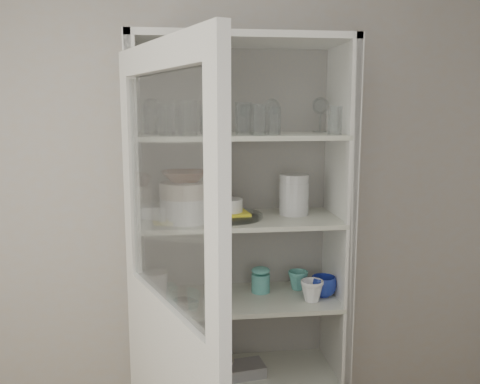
% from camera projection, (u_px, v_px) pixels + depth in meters
% --- Properties ---
extents(wall_back, '(3.60, 0.02, 2.60)m').
position_uv_depth(wall_back, '(196.00, 202.00, 2.63)').
color(wall_back, beige).
rests_on(wall_back, ground).
extents(pantry_cabinet, '(1.00, 0.45, 2.10)m').
position_uv_depth(pantry_cabinet, '(238.00, 277.00, 2.55)').
color(pantry_cabinet, silver).
rests_on(pantry_cabinet, floor).
extents(cupboard_door, '(0.37, 0.85, 2.00)m').
position_uv_depth(cupboard_door, '(170.00, 362.00, 1.83)').
color(cupboard_door, silver).
rests_on(cupboard_door, floor).
extents(tumbler_0, '(0.09, 0.09, 0.14)m').
position_uv_depth(tumbler_0, '(167.00, 120.00, 2.19)').
color(tumbler_0, silver).
rests_on(tumbler_0, shelf_glass).
extents(tumbler_1, '(0.09, 0.09, 0.16)m').
position_uv_depth(tumbler_1, '(222.00, 118.00, 2.20)').
color(tumbler_1, silver).
rests_on(tumbler_1, shelf_glass).
extents(tumbler_2, '(0.09, 0.09, 0.15)m').
position_uv_depth(tumbler_2, '(188.00, 118.00, 2.19)').
color(tumbler_2, silver).
rests_on(tumbler_2, shelf_glass).
extents(tumbler_3, '(0.08, 0.08, 0.14)m').
position_uv_depth(tumbler_3, '(259.00, 120.00, 2.22)').
color(tumbler_3, silver).
rests_on(tumbler_3, shelf_glass).
extents(tumbler_4, '(0.09, 0.09, 0.14)m').
position_uv_depth(tumbler_4, '(244.00, 119.00, 2.26)').
color(tumbler_4, silver).
rests_on(tumbler_4, shelf_glass).
extents(tumbler_5, '(0.07, 0.07, 0.12)m').
position_uv_depth(tumbler_5, '(274.00, 121.00, 2.25)').
color(tumbler_5, silver).
rests_on(tumbler_5, shelf_glass).
extents(tumbler_6, '(0.07, 0.07, 0.13)m').
position_uv_depth(tumbler_6, '(335.00, 120.00, 2.27)').
color(tumbler_6, silver).
rests_on(tumbler_6, shelf_glass).
extents(tumbler_7, '(0.08, 0.08, 0.13)m').
position_uv_depth(tumbler_7, '(151.00, 120.00, 2.29)').
color(tumbler_7, silver).
rests_on(tumbler_7, shelf_glass).
extents(tumbler_8, '(0.08, 0.08, 0.12)m').
position_uv_depth(tumbler_8, '(174.00, 121.00, 2.33)').
color(tumbler_8, silver).
rests_on(tumbler_8, shelf_glass).
extents(tumbler_9, '(0.08, 0.08, 0.12)m').
position_uv_depth(tumbler_9, '(206.00, 120.00, 2.36)').
color(tumbler_9, silver).
rests_on(tumbler_9, shelf_glass).
extents(tumbler_10, '(0.09, 0.09, 0.15)m').
position_uv_depth(tumbler_10, '(209.00, 117.00, 2.35)').
color(tumbler_10, silver).
rests_on(tumbler_10, shelf_glass).
extents(goblet_0, '(0.08, 0.08, 0.18)m').
position_uv_depth(goblet_0, '(152.00, 114.00, 2.39)').
color(goblet_0, silver).
rests_on(goblet_0, shelf_glass).
extents(goblet_1, '(0.07, 0.07, 0.15)m').
position_uv_depth(goblet_1, '(247.00, 117.00, 2.49)').
color(goblet_1, silver).
rests_on(goblet_1, shelf_glass).
extents(goblet_2, '(0.08, 0.08, 0.18)m').
position_uv_depth(goblet_2, '(272.00, 114.00, 2.49)').
color(goblet_2, silver).
rests_on(goblet_2, shelf_glass).
extents(goblet_3, '(0.08, 0.08, 0.19)m').
position_uv_depth(goblet_3, '(320.00, 113.00, 2.50)').
color(goblet_3, silver).
rests_on(goblet_3, shelf_glass).
extents(plate_stack_front, '(0.23, 0.23, 0.11)m').
position_uv_depth(plate_stack_front, '(185.00, 209.00, 2.35)').
color(plate_stack_front, white).
rests_on(plate_stack_front, shelf_plates).
extents(plate_stack_back, '(0.19, 0.19, 0.06)m').
position_uv_depth(plate_stack_back, '(154.00, 210.00, 2.47)').
color(plate_stack_back, white).
rests_on(plate_stack_back, shelf_plates).
extents(cream_bowl, '(0.29, 0.29, 0.07)m').
position_uv_depth(cream_bowl, '(185.00, 190.00, 2.33)').
color(cream_bowl, beige).
rests_on(cream_bowl, plate_stack_front).
extents(terracotta_bowl, '(0.21, 0.21, 0.05)m').
position_uv_depth(terracotta_bowl, '(185.00, 176.00, 2.32)').
color(terracotta_bowl, brown).
rests_on(terracotta_bowl, cream_bowl).
extents(glass_platter, '(0.44, 0.44, 0.02)m').
position_uv_depth(glass_platter, '(228.00, 216.00, 2.42)').
color(glass_platter, silver).
rests_on(glass_platter, shelf_plates).
extents(yellow_trivet, '(0.21, 0.21, 0.01)m').
position_uv_depth(yellow_trivet, '(228.00, 213.00, 2.42)').
color(yellow_trivet, yellow).
rests_on(yellow_trivet, glass_platter).
extents(white_ramekin, '(0.15, 0.15, 0.06)m').
position_uv_depth(white_ramekin, '(228.00, 205.00, 2.41)').
color(white_ramekin, white).
rests_on(white_ramekin, yellow_trivet).
extents(grey_bowl_stack, '(0.14, 0.14, 0.20)m').
position_uv_depth(grey_bowl_stack, '(294.00, 195.00, 2.49)').
color(grey_bowl_stack, silver).
rests_on(grey_bowl_stack, shelf_plates).
extents(mug_blue, '(0.13, 0.13, 0.10)m').
position_uv_depth(mug_blue, '(323.00, 286.00, 2.50)').
color(mug_blue, navy).
rests_on(mug_blue, shelf_mugs).
extents(mug_teal, '(0.13, 0.13, 0.10)m').
position_uv_depth(mug_teal, '(298.00, 280.00, 2.60)').
color(mug_teal, teal).
rests_on(mug_teal, shelf_mugs).
extents(mug_white, '(0.12, 0.12, 0.10)m').
position_uv_depth(mug_white, '(312.00, 291.00, 2.44)').
color(mug_white, white).
rests_on(mug_white, shelf_mugs).
extents(teal_jar, '(0.09, 0.09, 0.11)m').
position_uv_depth(teal_jar, '(261.00, 281.00, 2.56)').
color(teal_jar, teal).
rests_on(teal_jar, shelf_mugs).
extents(measuring_cups, '(0.09, 0.09, 0.04)m').
position_uv_depth(measuring_cups, '(183.00, 304.00, 2.37)').
color(measuring_cups, '#B8B8B8').
rests_on(measuring_cups, shelf_mugs).
extents(white_canister, '(0.14, 0.14, 0.14)m').
position_uv_depth(white_canister, '(156.00, 286.00, 2.46)').
color(white_canister, white).
rests_on(white_canister, shelf_mugs).
extents(cream_dish, '(0.25, 0.25, 0.07)m').
position_uv_depth(cream_dish, '(212.00, 366.00, 2.56)').
color(cream_dish, beige).
rests_on(cream_dish, shelf_bot).
extents(tin_box, '(0.21, 0.16, 0.06)m').
position_uv_depth(tin_box, '(245.00, 369.00, 2.53)').
color(tin_box, '#A2A2AB').
rests_on(tin_box, shelf_bot).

